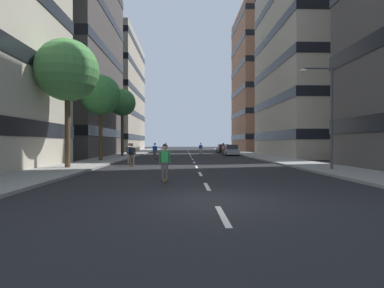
# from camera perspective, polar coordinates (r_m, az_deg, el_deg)

# --- Properties ---
(ground_plane) EXTENTS (174.03, 174.03, 0.00)m
(ground_plane) POSITION_cam_1_polar(r_m,az_deg,el_deg) (38.60, -0.18, -2.41)
(ground_plane) COLOR black
(sidewalk_left) EXTENTS (3.85, 79.77, 0.14)m
(sidewalk_left) POSITION_cam_1_polar(r_m,az_deg,el_deg) (42.94, -12.20, -2.05)
(sidewalk_left) COLOR gray
(sidewalk_left) RESTS_ON ground_plane
(sidewalk_right) EXTENTS (3.85, 79.77, 0.14)m
(sidewalk_right) POSITION_cam_1_polar(r_m,az_deg,el_deg) (43.34, 11.49, -2.03)
(sidewalk_right) COLOR gray
(sidewalk_right) RESTS_ON ground_plane
(lane_markings) EXTENTS (0.16, 67.20, 0.01)m
(lane_markings) POSITION_cam_1_polar(r_m,az_deg,el_deg) (40.10, -0.23, -2.31)
(lane_markings) COLOR silver
(lane_markings) RESTS_ON ground_plane
(building_left_mid) EXTENTS (17.45, 18.20, 31.04)m
(building_left_mid) POSITION_cam_1_polar(r_m,az_deg,el_deg) (46.40, -26.30, 17.55)
(building_left_mid) COLOR #4C4744
(building_left_mid) RESTS_ON ground_plane
(building_left_far) EXTENTS (17.45, 22.77, 23.93)m
(building_left_far) POSITION_cam_1_polar(r_m,az_deg,el_deg) (68.49, -17.47, 8.89)
(building_left_far) COLOR #B2A893
(building_left_far) RESTS_ON ground_plane
(building_right_mid) EXTENTS (17.45, 18.49, 36.13)m
(building_right_mid) POSITION_cam_1_polar(r_m,az_deg,el_deg) (48.03, 25.30, 20.15)
(building_right_mid) COLOR #B2A893
(building_right_mid) RESTS_ON ground_plane
(building_right_far) EXTENTS (17.45, 16.74, 29.56)m
(building_right_far) POSITION_cam_1_polar(r_m,az_deg,el_deg) (69.52, 15.79, 11.11)
(building_right_far) COLOR #9E6B51
(building_right_far) RESTS_ON ground_plane
(parked_car_near) EXTENTS (1.82, 4.40, 1.52)m
(parked_car_near) POSITION_cam_1_polar(r_m,az_deg,el_deg) (51.30, 5.88, -0.96)
(parked_car_near) COLOR black
(parked_car_near) RESTS_ON ground_plane
(parked_car_mid) EXTENTS (1.82, 4.40, 1.52)m
(parked_car_mid) POSITION_cam_1_polar(r_m,az_deg,el_deg) (42.90, 7.36, -1.21)
(parked_car_mid) COLOR #B2B7BF
(parked_car_mid) RESTS_ON ground_plane
(street_tree_near) EXTENTS (4.18, 4.18, 8.69)m
(street_tree_near) POSITION_cam_1_polar(r_m,az_deg,el_deg) (22.71, -22.44, 12.65)
(street_tree_near) COLOR #4C3823
(street_tree_near) RESTS_ON sidewalk_left
(street_tree_mid) EXTENTS (3.82, 3.82, 8.09)m
(street_tree_mid) POSITION_cam_1_polar(r_m,az_deg,el_deg) (30.29, -16.87, 8.73)
(street_tree_mid) COLOR #4C3823
(street_tree_mid) RESTS_ON sidewalk_left
(street_tree_far) EXTENTS (3.45, 3.45, 8.55)m
(street_tree_far) POSITION_cam_1_polar(r_m,az_deg,el_deg) (40.18, -13.03, 7.54)
(street_tree_far) COLOR #4C3823
(street_tree_far) RESTS_ON sidewalk_left
(streetlamp_right) EXTENTS (2.13, 0.30, 6.50)m
(streetlamp_right) POSITION_cam_1_polar(r_m,az_deg,el_deg) (21.16, 23.96, 6.52)
(streetlamp_right) COLOR #3F3F44
(streetlamp_right) RESTS_ON sidewalk_right
(skater_0) EXTENTS (0.54, 0.91, 1.78)m
(skater_0) POSITION_cam_1_polar(r_m,az_deg,el_deg) (14.29, -5.15, -3.12)
(skater_0) COLOR brown
(skater_0) RESTS_ON ground_plane
(skater_1) EXTENTS (0.55, 0.92, 1.78)m
(skater_1) POSITION_cam_1_polar(r_m,az_deg,el_deg) (45.47, 1.65, -0.76)
(skater_1) COLOR brown
(skater_1) RESTS_ON ground_plane
(skater_2) EXTENTS (0.57, 0.92, 1.78)m
(skater_2) POSITION_cam_1_polar(r_m,az_deg,el_deg) (33.58, -7.03, -1.14)
(skater_2) COLOR brown
(skater_2) RESTS_ON ground_plane
(skater_3) EXTENTS (0.54, 0.91, 1.78)m
(skater_3) POSITION_cam_1_polar(r_m,az_deg,el_deg) (23.86, -11.24, -1.67)
(skater_3) COLOR brown
(skater_3) RESTS_ON ground_plane
(skater_4) EXTENTS (0.53, 0.90, 1.78)m
(skater_4) POSITION_cam_1_polar(r_m,az_deg,el_deg) (48.59, -4.91, -0.65)
(skater_4) COLOR brown
(skater_4) RESTS_ON ground_plane
(skater_5) EXTENTS (0.54, 0.91, 1.78)m
(skater_5) POSITION_cam_1_polar(r_m,az_deg,el_deg) (38.71, 5.90, -0.90)
(skater_5) COLOR brown
(skater_5) RESTS_ON ground_plane
(skater_6) EXTENTS (0.54, 0.91, 1.78)m
(skater_6) POSITION_cam_1_polar(r_m,az_deg,el_deg) (25.80, -11.69, -1.52)
(skater_6) COLOR brown
(skater_6) RESTS_ON ground_plane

